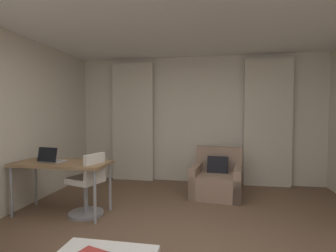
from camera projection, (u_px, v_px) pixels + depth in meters
wall_window at (198, 120)px, 5.51m from camera, size 5.12×0.06×2.60m
curtain_left_panel at (133, 122)px, 5.63m from camera, size 0.90×0.06×2.50m
curtain_right_panel at (268, 123)px, 5.14m from camera, size 0.90×0.06×2.50m
armchair at (217, 180)px, 4.62m from camera, size 0.92×0.95×0.81m
desk at (62, 167)px, 3.75m from camera, size 1.33×0.60×0.74m
desk_chair at (88, 188)px, 3.69m from camera, size 0.50×0.50×0.88m
laptop at (51, 159)px, 3.75m from camera, size 0.36×0.30×0.22m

